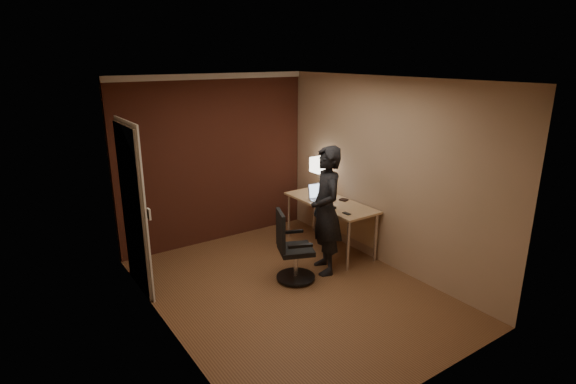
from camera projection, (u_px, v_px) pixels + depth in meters
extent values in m
plane|color=brown|center=(290.00, 290.00, 5.48)|extent=(4.00, 4.00, 0.00)
plane|color=white|center=(290.00, 79.00, 4.75)|extent=(4.00, 4.00, 0.00)
plane|color=tan|center=(214.00, 160.00, 6.70)|extent=(3.00, 0.00, 3.00)
plane|color=tan|center=(433.00, 253.00, 3.54)|extent=(3.00, 0.00, 3.00)
plane|color=tan|center=(161.00, 218.00, 4.31)|extent=(0.00, 4.00, 4.00)
plane|color=tan|center=(383.00, 173.00, 5.93)|extent=(0.00, 4.00, 4.00)
cube|color=brown|center=(215.00, 160.00, 6.67)|extent=(2.98, 0.06, 2.50)
cube|color=silver|center=(211.00, 76.00, 6.31)|extent=(3.00, 0.08, 0.08)
cube|color=silver|center=(445.00, 97.00, 3.21)|extent=(3.00, 0.08, 0.08)
cube|color=silver|center=(154.00, 89.00, 3.98)|extent=(0.08, 4.00, 0.08)
cube|color=silver|center=(387.00, 79.00, 5.55)|extent=(0.08, 4.00, 0.08)
cube|color=silver|center=(133.00, 210.00, 5.26)|extent=(0.05, 0.82, 2.02)
cube|color=silver|center=(135.00, 210.00, 5.27)|extent=(0.02, 0.92, 2.12)
cylinder|color=silver|center=(146.00, 218.00, 5.03)|extent=(0.05, 0.05, 0.05)
cube|color=silver|center=(149.00, 214.00, 4.70)|extent=(0.02, 0.08, 0.12)
cube|color=tan|center=(330.00, 202.00, 6.45)|extent=(0.60, 1.50, 0.03)
cube|color=tan|center=(344.00, 217.00, 6.69)|extent=(0.02, 1.38, 0.54)
cylinder|color=silver|center=(348.00, 246.00, 5.88)|extent=(0.04, 0.04, 0.70)
cylinder|color=silver|center=(289.00, 216.00, 6.97)|extent=(0.04, 0.04, 0.70)
cylinder|color=silver|center=(376.00, 238.00, 6.15)|extent=(0.04, 0.04, 0.70)
cylinder|color=silver|center=(314.00, 210.00, 7.24)|extent=(0.04, 0.04, 0.70)
cube|color=silver|center=(319.00, 191.00, 6.91)|extent=(0.11, 0.11, 0.01)
cylinder|color=silver|center=(319.00, 181.00, 6.86)|extent=(0.01, 0.01, 0.30)
cube|color=white|center=(320.00, 165.00, 6.79)|extent=(0.22, 0.22, 0.22)
cube|color=silver|center=(322.00, 200.00, 6.49)|extent=(0.37, 0.28, 0.01)
cube|color=silver|center=(318.00, 190.00, 6.56)|extent=(0.33, 0.11, 0.22)
cube|color=#B2CCF2|center=(319.00, 190.00, 6.55)|extent=(0.30, 0.10, 0.19)
cube|color=gray|center=(322.00, 200.00, 6.48)|extent=(0.30, 0.18, 0.00)
cube|color=black|center=(332.00, 207.00, 6.16)|extent=(0.07, 0.11, 0.03)
cube|color=black|center=(347.00, 213.00, 5.95)|extent=(0.06, 0.12, 0.01)
cube|color=black|center=(344.00, 200.00, 6.49)|extent=(0.12, 0.13, 0.02)
cylinder|color=black|center=(296.00, 277.00, 5.72)|extent=(0.49, 0.49, 0.03)
cylinder|color=silver|center=(296.00, 264.00, 5.67)|extent=(0.05, 0.05, 0.37)
cube|color=black|center=(296.00, 250.00, 5.61)|extent=(0.53, 0.53, 0.06)
cube|color=black|center=(281.00, 231.00, 5.49)|extent=(0.18, 0.36, 0.48)
cube|color=black|center=(292.00, 232.00, 5.78)|extent=(0.29, 0.15, 0.04)
cube|color=black|center=(300.00, 246.00, 5.35)|extent=(0.29, 0.15, 0.04)
imported|color=black|center=(326.00, 211.00, 5.74)|extent=(0.60, 0.72, 1.68)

